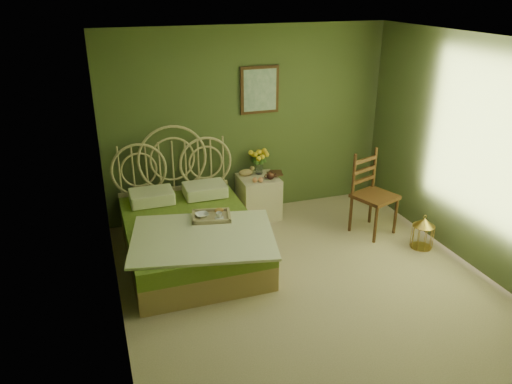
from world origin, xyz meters
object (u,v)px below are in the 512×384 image
object	(u,v)px
birdcage	(423,233)
nightstand	(258,192)
chair	(372,188)
bed	(190,234)

from	to	relation	value
birdcage	nightstand	bearing A→B (deg)	136.63
chair	birdcage	xyz separation A→B (m)	(0.37, -0.66, -0.41)
chair	birdcage	size ratio (longest dim) A/B	2.70
bed	chair	bearing A→B (deg)	-1.52
bed	nightstand	xyz separation A→B (m)	(1.16, 0.83, 0.06)
bed	nightstand	distance (m)	1.42
nightstand	chair	bearing A→B (deg)	-35.19
birdcage	bed	bearing A→B (deg)	165.55
nightstand	chair	size ratio (longest dim) A/B	0.93
bed	birdcage	distance (m)	2.89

